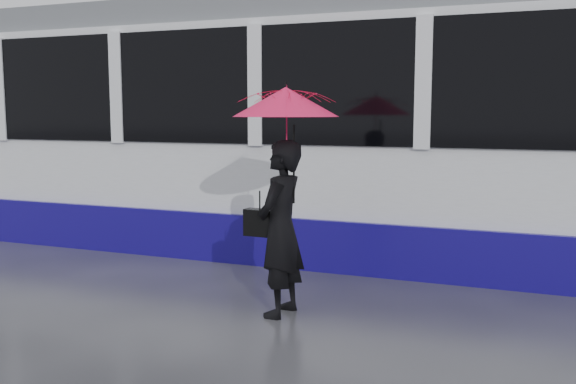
% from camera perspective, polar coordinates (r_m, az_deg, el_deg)
% --- Properties ---
extents(ground, '(90.00, 90.00, 0.00)m').
position_cam_1_polar(ground, '(6.36, 4.27, -10.14)').
color(ground, '#27272B').
rests_on(ground, ground).
extents(rails, '(34.00, 1.51, 0.02)m').
position_cam_1_polar(rails, '(8.70, 9.23, -5.41)').
color(rails, '#3F3D38').
rests_on(rails, ground).
extents(tram, '(26.00, 2.56, 3.35)m').
position_cam_1_polar(tram, '(8.74, 3.48, 5.49)').
color(tram, white).
rests_on(tram, ground).
extents(woman, '(0.43, 0.62, 1.63)m').
position_cam_1_polar(woman, '(5.92, -0.65, -3.28)').
color(woman, black).
rests_on(woman, ground).
extents(umbrella, '(1.02, 1.02, 1.10)m').
position_cam_1_polar(umbrella, '(5.81, -0.20, 6.18)').
color(umbrella, '#F01485').
rests_on(umbrella, ground).
extents(handbag, '(0.30, 0.14, 0.43)m').
position_cam_1_polar(handbag, '(6.02, -2.52, -2.73)').
color(handbag, black).
rests_on(handbag, ground).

